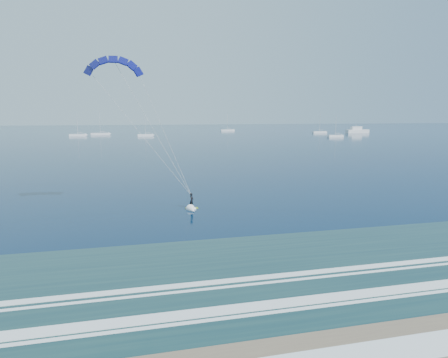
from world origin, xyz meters
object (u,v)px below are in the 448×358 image
sailboat_3 (145,135)px  sailboat_2 (100,134)px  sailboat_5 (319,132)px  sailboat_6 (335,136)px  motor_yacht (357,130)px  sailboat_1 (78,135)px  kitesurfer_rig (154,130)px  sailboat_4 (227,130)px

sailboat_3 → sailboat_2: bearing=138.7°
sailboat_5 → sailboat_6: 45.09m
sailboat_3 → sailboat_6: 98.76m
motor_yacht → sailboat_6: sailboat_6 is taller
motor_yacht → sailboat_6: size_ratio=1.32×
motor_yacht → sailboat_3: size_ratio=1.28×
sailboat_1 → sailboat_2: (10.87, 10.97, 0.01)m
sailboat_3 → sailboat_5: (106.92, 11.95, 0.00)m
kitesurfer_rig → sailboat_2: size_ratio=1.35×
sailboat_2 → sailboat_5: sailboat_2 is taller
kitesurfer_rig → sailboat_1: kitesurfer_rig is taller
sailboat_2 → sailboat_6: sailboat_2 is taller
motor_yacht → sailboat_4: (-72.23, 46.44, -0.91)m
sailboat_1 → sailboat_5: size_ratio=0.98×
sailboat_2 → sailboat_3: bearing=-41.3°
sailboat_6 → sailboat_3: bearing=161.6°
sailboat_2 → sailboat_3: size_ratio=1.20×
kitesurfer_rig → sailboat_4: kitesurfer_rig is taller
sailboat_6 → kitesurfer_rig: bearing=-126.0°
sailboat_2 → sailboat_6: (117.80, -52.33, -0.02)m
sailboat_1 → sailboat_4: sailboat_4 is taller
sailboat_2 → sailboat_5: size_ratio=1.10×
sailboat_1 → sailboat_5: bearing=0.7°
sailboat_4 → motor_yacht: bearing=-32.7°
kitesurfer_rig → sailboat_4: 235.15m
sailboat_3 → sailboat_1: bearing=163.7°
sailboat_1 → sailboat_2: bearing=45.3°
sailboat_2 → sailboat_5: bearing=-4.0°
sailboat_2 → sailboat_1: bearing=-134.7°
motor_yacht → sailboat_3: sailboat_3 is taller
sailboat_4 → sailboat_5: size_ratio=1.04×
sailboat_2 → kitesurfer_rig: bearing=-84.9°
sailboat_2 → sailboat_4: bearing=22.5°
sailboat_1 → sailboat_6: 135.16m
motor_yacht → sailboat_5: (-24.28, 2.86, -0.91)m
kitesurfer_rig → sailboat_6: 171.76m
motor_yacht → sailboat_5: size_ratio=1.18×
sailboat_3 → sailboat_5: bearing=6.4°
sailboat_4 → sailboat_6: sailboat_4 is taller
sailboat_1 → sailboat_2: 15.45m
motor_yacht → sailboat_3: bearing=-176.0°
sailboat_2 → sailboat_5: (131.01, -9.22, -0.01)m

